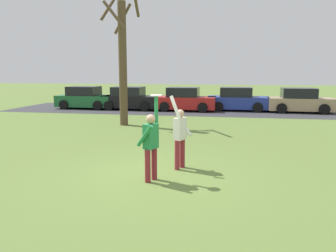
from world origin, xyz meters
The scene contains 11 objects.
ground_plane centered at (0.00, 0.00, 0.00)m, with size 120.00×120.00×0.00m, color olive.
person_catcher centered at (0.07, -0.46, 0.98)m, with size 0.50×0.59×2.08m.
person_defender centered at (0.62, 0.70, 0.98)m, with size 0.59×0.65×2.04m.
frisbee_disc centered at (0.17, -0.26, 2.09)m, with size 0.28×0.28×0.02m, color white.
parked_car_green centered at (-8.28, 14.36, 0.73)m, with size 4.13×2.09×1.59m.
parked_car_black centered at (-4.95, 14.33, 0.73)m, with size 4.13×2.09×1.59m.
parked_car_red centered at (-1.04, 14.32, 0.73)m, with size 4.13×2.09×1.59m.
parked_car_blue centered at (2.51, 15.03, 0.73)m, with size 4.13×2.09×1.59m.
parked_car_tan centered at (6.50, 14.73, 0.73)m, with size 4.13×2.09×1.59m.
parking_strip centered at (-1.09, 14.67, 0.00)m, with size 24.58×6.40×0.01m, color #38383D.
bare_tree_tall centered at (-3.25, 7.70, 3.32)m, with size 1.80×1.80×6.73m.
Camera 1 is at (1.89, -8.08, 2.67)m, focal length 35.35 mm.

